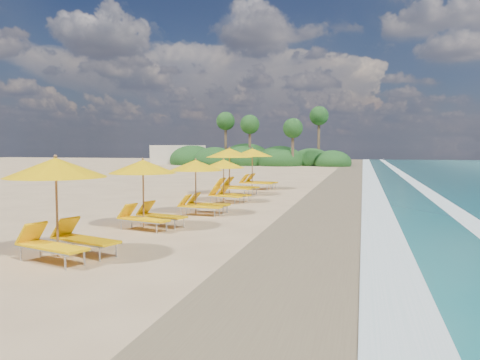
# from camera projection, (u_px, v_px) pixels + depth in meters

# --- Properties ---
(ground) EXTENTS (160.00, 160.00, 0.00)m
(ground) POSITION_uv_depth(u_px,v_px,m) (240.00, 209.00, 19.78)
(ground) COLOR tan
(ground) RESTS_ON ground
(wet_sand) EXTENTS (4.00, 160.00, 0.01)m
(wet_sand) POSITION_uv_depth(u_px,v_px,m) (338.00, 212.00, 18.78)
(wet_sand) COLOR olive
(wet_sand) RESTS_ON ground
(surf_foam) EXTENTS (4.00, 160.00, 0.01)m
(surf_foam) POSITION_uv_depth(u_px,v_px,m) (410.00, 214.00, 18.10)
(surf_foam) COLOR white
(surf_foam) RESTS_ON ground
(station_0) EXTENTS (3.03, 2.95, 2.39)m
(station_0) POSITION_uv_depth(u_px,v_px,m) (62.00, 200.00, 10.95)
(station_0) COLOR olive
(station_0) RESTS_ON ground
(station_1) EXTENTS (2.79, 2.70, 2.23)m
(station_1) POSITION_uv_depth(u_px,v_px,m) (147.00, 189.00, 15.02)
(station_1) COLOR olive
(station_1) RESTS_ON ground
(station_2) EXTENTS (2.42, 2.27, 2.13)m
(station_2) POSITION_uv_depth(u_px,v_px,m) (200.00, 183.00, 18.20)
(station_2) COLOR olive
(station_2) RESTS_ON ground
(station_3) EXTENTS (2.58, 2.51, 2.04)m
(station_3) POSITION_uv_depth(u_px,v_px,m) (226.00, 178.00, 22.13)
(station_3) COLOR olive
(station_3) RESTS_ON ground
(station_4) EXTENTS (3.11, 2.98, 2.57)m
(station_4) POSITION_uv_depth(u_px,v_px,m) (233.00, 168.00, 25.45)
(station_4) COLOR olive
(station_4) RESTS_ON ground
(station_5) EXTENTS (3.01, 2.86, 2.54)m
(station_5) POSITION_uv_depth(u_px,v_px,m) (255.00, 166.00, 28.96)
(station_5) COLOR olive
(station_5) RESTS_ON ground
(treeline) EXTENTS (25.80, 8.80, 9.74)m
(treeline) POSITION_uv_depth(u_px,v_px,m) (253.00, 158.00, 66.15)
(treeline) COLOR #163D14
(treeline) RESTS_ON ground
(beach_building) EXTENTS (7.00, 5.00, 2.80)m
(beach_building) POSITION_uv_depth(u_px,v_px,m) (178.00, 155.00, 71.53)
(beach_building) COLOR beige
(beach_building) RESTS_ON ground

